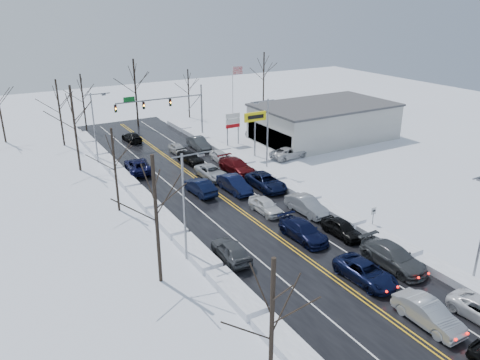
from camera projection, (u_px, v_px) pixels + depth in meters
ground at (250, 217)px, 45.43m from camera, size 160.00×160.00×0.00m
road_surface at (240, 210)px, 47.04m from camera, size 14.00×84.00×0.01m
snow_bank_left at (169, 227)px, 43.48m from camera, size 1.76×72.00×0.65m
snow_bank_right at (300, 195)px, 50.61m from camera, size 1.76×72.00×0.65m
traffic_signal_mast at (170, 105)px, 67.62m from camera, size 13.28×0.39×8.00m
tires_plus_sign at (255, 120)px, 61.44m from camera, size 3.20×0.34×6.00m
used_vehicles_sign at (233, 122)px, 66.88m from camera, size 2.20×0.22×4.65m
speed_limit_sign at (373, 214)px, 42.24m from camera, size 0.55×0.09×2.35m
flagpole at (234, 92)px, 74.57m from camera, size 1.87×1.20×10.00m
dealership_building at (324, 121)px, 70.22m from camera, size 20.40×12.40×5.30m
streetlight_ne at (266, 130)px, 55.46m from camera, size 3.20×0.25×9.00m
streetlight_sw at (186, 198)px, 36.40m from camera, size 3.20×0.25×9.00m
streetlight_nw at (95, 122)px, 58.96m from camera, size 3.20×0.25×9.00m
tree_left_a at (272, 308)px, 21.88m from camera, size 3.60×3.60×9.00m
tree_left_b at (155, 195)px, 32.68m from camera, size 4.00×4.00×10.00m
tree_left_c at (114, 154)px, 44.80m from camera, size 3.40×3.40×8.50m
tree_left_d at (73, 112)px, 55.25m from camera, size 4.20×4.20×10.50m
tree_left_e at (58, 100)px, 65.36m from camera, size 3.80×3.80×9.50m
tree_far_b at (82, 91)px, 73.38m from camera, size 3.60×3.60×9.00m
tree_far_c at (135, 80)px, 75.01m from camera, size 4.40×4.40×11.00m
tree_far_d at (188, 84)px, 81.54m from camera, size 3.40×3.40×8.50m
tree_far_e at (264, 69)px, 88.94m from camera, size 4.20×4.20×10.50m
queued_car_1 at (427, 324)px, 30.52m from camera, size 1.77×4.92×1.62m
queued_car_2 at (365, 280)px, 35.24m from camera, size 2.61×5.31×1.45m
queued_car_3 at (303, 239)px, 41.38m from camera, size 2.36×5.46×1.56m
queued_car_4 at (266, 212)px, 46.48m from camera, size 1.86×4.40×1.48m
queued_car_5 at (234, 191)px, 51.56m from camera, size 1.92×5.23×1.71m
queued_car_6 at (212, 178)px, 55.44m from camera, size 2.57×5.31×1.45m
queued_car_7 at (190, 163)px, 60.63m from camera, size 2.44×4.93×1.38m
queued_car_8 at (178, 154)px, 64.16m from camera, size 1.67×3.97×1.34m
queued_car_11 at (392, 266)px, 37.15m from camera, size 2.42×5.91×1.71m
queued_car_12 at (341, 236)px, 41.92m from camera, size 1.78×4.38×1.49m
queued_car_13 at (306, 213)px, 46.37m from camera, size 2.01×5.10×1.65m
queued_car_14 at (266, 188)px, 52.39m from camera, size 2.69×5.78×1.60m
queued_car_15 at (237, 172)px, 57.20m from camera, size 2.81×5.91×1.66m
queued_car_16 at (220, 161)px, 61.02m from camera, size 1.94×4.22×1.40m
queued_car_17 at (199, 149)px, 66.20m from camera, size 1.81×5.04×1.65m
oncoming_car_0 at (200, 194)px, 50.97m from camera, size 2.06×5.10×1.65m
oncoming_car_1 at (139, 172)px, 57.32m from camera, size 3.46×6.17×1.63m
oncoming_car_2 at (132, 141)px, 69.69m from camera, size 2.17×4.76×1.35m
oncoming_car_3 at (231, 259)px, 38.20m from camera, size 2.16×4.87×1.63m
parked_car_0 at (289, 158)px, 62.36m from camera, size 5.51×2.93×1.48m
parked_car_1 at (288, 147)px, 67.18m from camera, size 2.67×5.29×1.47m
parked_car_2 at (257, 139)px, 70.77m from camera, size 1.99×4.86×1.65m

